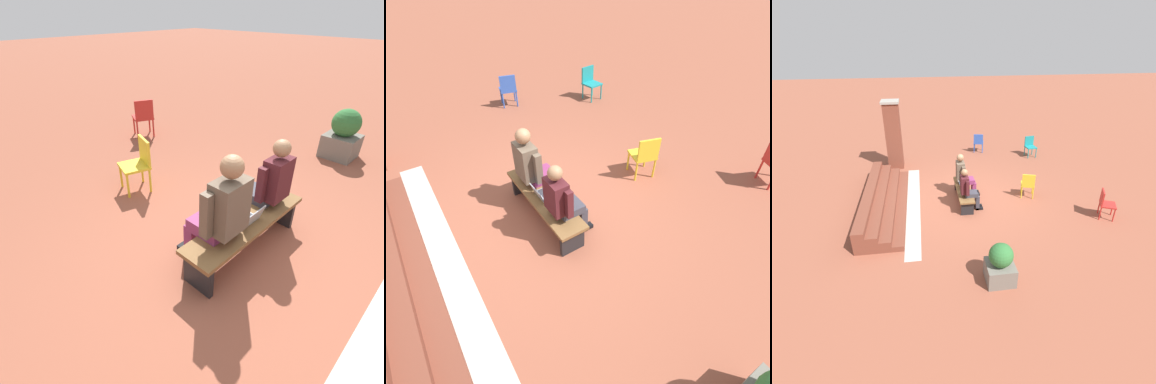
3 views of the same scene
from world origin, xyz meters
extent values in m
plane|color=brown|center=(0.00, 0.00, 0.00)|extent=(60.00, 60.00, 0.00)
cube|color=#B7B2A8|center=(-0.10, 1.51, 0.00)|extent=(5.28, 0.40, 0.01)
cube|color=brown|center=(-0.10, -0.06, 0.42)|extent=(1.80, 0.44, 0.05)
cube|color=black|center=(-0.90, -0.06, 0.20)|extent=(0.06, 0.37, 0.40)
cube|color=black|center=(0.70, -0.06, 0.20)|extent=(0.06, 0.37, 0.40)
cube|color=#383842|center=(-0.58, -0.23, 0.50)|extent=(0.31, 0.37, 0.13)
cube|color=#383842|center=(-0.66, -0.41, 0.23)|extent=(0.10, 0.11, 0.45)
cube|color=black|center=(-0.66, -0.47, 0.03)|extent=(0.10, 0.22, 0.06)
cube|color=#383842|center=(-0.49, -0.41, 0.23)|extent=(0.10, 0.11, 0.45)
cube|color=black|center=(-0.49, -0.47, 0.03)|extent=(0.10, 0.22, 0.06)
cube|color=#47191E|center=(-0.58, -0.03, 0.83)|extent=(0.35, 0.22, 0.51)
cube|color=maroon|center=(-0.58, -0.14, 0.79)|extent=(0.05, 0.01, 0.31)
cube|color=#47191E|center=(-0.80, -0.09, 0.81)|extent=(0.08, 0.09, 0.44)
cube|color=#47191E|center=(-0.36, -0.09, 0.81)|extent=(0.08, 0.09, 0.44)
sphere|color=#8C6647|center=(-0.58, -0.03, 1.21)|extent=(0.20, 0.20, 0.20)
cube|color=#7F2D5B|center=(0.32, -0.25, 0.51)|extent=(0.35, 0.41, 0.15)
cube|color=#7F2D5B|center=(0.23, -0.46, 0.23)|extent=(0.11, 0.12, 0.45)
cube|color=black|center=(0.23, -0.52, 0.04)|extent=(0.11, 0.25, 0.07)
cube|color=#7F2D5B|center=(0.41, -0.46, 0.23)|extent=(0.11, 0.12, 0.45)
cube|color=black|center=(0.41, -0.52, 0.04)|extent=(0.11, 0.25, 0.07)
cube|color=brown|center=(0.32, -0.02, 0.87)|extent=(0.39, 0.25, 0.58)
cube|color=brown|center=(0.07, -0.10, 0.85)|extent=(0.09, 0.10, 0.49)
cube|color=brown|center=(0.57, -0.10, 0.85)|extent=(0.09, 0.10, 0.49)
sphere|color=#8C6647|center=(0.32, -0.02, 1.31)|extent=(0.23, 0.23, 0.23)
cube|color=#9EA0A5|center=(-0.08, -0.10, 0.46)|extent=(0.32, 0.22, 0.02)
cube|color=#2D2D33|center=(-0.08, -0.11, 0.47)|extent=(0.29, 0.15, 0.00)
cube|color=#9EA0A5|center=(-0.08, 0.04, 0.57)|extent=(0.32, 0.07, 0.19)
cube|color=#33519E|center=(-0.08, 0.03, 0.57)|extent=(0.28, 0.06, 0.17)
cube|color=gold|center=(-0.04, -2.16, 0.42)|extent=(0.52, 0.52, 0.04)
cube|color=gold|center=(-0.22, -2.10, 0.64)|extent=(0.15, 0.39, 0.40)
cylinder|color=gold|center=(0.08, -2.38, 0.20)|extent=(0.04, 0.04, 0.40)
cylinder|color=gold|center=(0.18, -2.04, 0.20)|extent=(0.04, 0.04, 0.40)
cylinder|color=gold|center=(-0.27, -2.28, 0.20)|extent=(0.04, 0.04, 0.40)
cylinder|color=gold|center=(-0.16, -1.93, 0.20)|extent=(0.04, 0.04, 0.40)
cube|color=red|center=(-1.61, -3.98, 0.42)|extent=(0.56, 0.56, 0.04)
cube|color=red|center=(-1.53, -3.81, 0.64)|extent=(0.38, 0.20, 0.40)
cylinder|color=red|center=(-1.84, -4.07, 0.20)|extent=(0.04, 0.04, 0.40)
cylinder|color=red|center=(-1.51, -4.22, 0.20)|extent=(0.04, 0.04, 0.40)
cylinder|color=red|center=(-1.70, -3.74, 0.20)|extent=(0.04, 0.04, 0.40)
cylinder|color=red|center=(-1.37, -3.89, 0.20)|extent=(0.04, 0.04, 0.40)
cube|color=#6B665B|center=(-3.60, -0.35, 0.22)|extent=(0.60, 0.60, 0.44)
sphere|color=#2D6B33|center=(-3.60, -0.35, 0.68)|extent=(0.52, 0.52, 0.52)
camera|label=1|loc=(2.28, 1.41, 2.54)|focal=28.00mm
camera|label=2|loc=(-3.25, 1.41, 3.46)|focal=28.00mm
camera|label=3|loc=(-8.25, 1.09, 4.73)|focal=28.00mm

